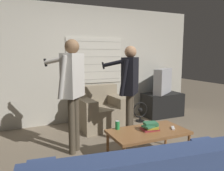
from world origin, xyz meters
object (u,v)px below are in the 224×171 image
spare_remote (173,128)px  book_stack (150,127)px  tv (163,81)px  coffee_table (148,133)px  armchair_beige (100,111)px  person_right_standing (129,81)px  soda_can (117,125)px  floor_fan (140,112)px  person_left_standing (72,82)px

spare_remote → book_stack: bearing=-161.3°
book_stack → tv: bearing=48.9°
coffee_table → book_stack: size_ratio=4.38×
armchair_beige → coffee_table: size_ratio=0.89×
person_right_standing → soda_can: size_ratio=13.03×
armchair_beige → book_stack: bearing=92.5°
floor_fan → person_right_standing: bearing=-131.2°
soda_can → floor_fan: bearing=47.7°
tv → book_stack: size_ratio=2.95×
coffee_table → floor_fan: floor_fan is taller
armchair_beige → tv: 1.76m
armchair_beige → book_stack: armchair_beige is taller
person_left_standing → person_right_standing: bearing=-45.6°
tv → person_left_standing: person_left_standing is taller
floor_fan → armchair_beige: bearing=178.6°
person_left_standing → book_stack: bearing=-81.0°
coffee_table → tv: tv is taller
spare_remote → floor_fan: floor_fan is taller
armchair_beige → coffee_table: (0.14, -1.57, 0.03)m
armchair_beige → book_stack: size_ratio=3.88×
person_left_standing → floor_fan: bearing=-21.3°
person_left_standing → soda_can: size_ratio=13.66×
book_stack → person_left_standing: bearing=147.9°
armchair_beige → tv: bearing=-178.8°
coffee_table → tv: bearing=48.3°
book_stack → spare_remote: (0.34, -0.09, -0.04)m
tv → floor_fan: bearing=-21.1°
soda_can → floor_fan: size_ratio=0.28×
coffee_table → soda_can: soda_can is taller
soda_can → book_stack: bearing=-28.7°
spare_remote → person_left_standing: bearing=-174.6°
book_stack → soda_can: bearing=151.3°
armchair_beige → soda_can: size_ratio=7.96×
tv → person_right_standing: (-1.48, -1.04, 0.19)m
tv → book_stack: (-1.50, -1.72, -0.40)m
person_left_standing → tv: bearing=-25.1°
person_right_standing → spare_remote: person_right_standing is taller
armchair_beige → person_left_standing: person_left_standing is taller
coffee_table → floor_fan: 1.75m
coffee_table → person_right_standing: size_ratio=0.69×
soda_can → floor_fan: (1.18, 1.30, -0.25)m
soda_can → spare_remote: soda_can is taller
armchair_beige → coffee_table: bearing=91.0°
coffee_table → soda_can: size_ratio=8.98×
person_right_standing → book_stack: size_ratio=6.36×
coffee_table → floor_fan: (0.80, 1.54, -0.15)m
book_stack → soda_can: (-0.42, 0.23, 0.01)m
book_stack → soda_can: soda_can is taller
coffee_table → soda_can: bearing=147.8°
tv → person_right_standing: person_right_standing is taller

